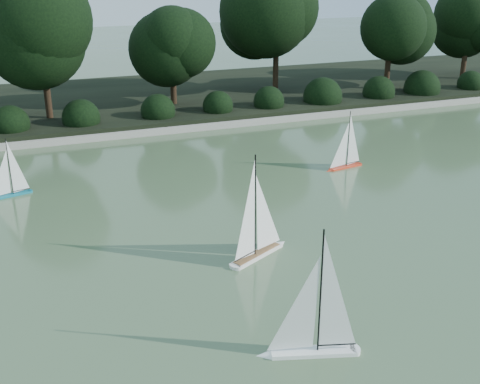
{
  "coord_description": "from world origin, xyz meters",
  "views": [
    {
      "loc": [
        -4.06,
        -7.7,
        4.75
      ],
      "look_at": [
        -0.27,
        2.06,
        0.7
      ],
      "focal_mm": 45.0,
      "sensor_mm": 36.0,
      "label": 1
    }
  ],
  "objects_px": {
    "sailboat_teal": "(7,187)",
    "sailboat_white_b": "(261,238)",
    "sailboat_orange": "(343,159)",
    "sailboat_white_a": "(306,335)"
  },
  "relations": [
    {
      "from": "sailboat_white_a",
      "to": "sailboat_orange",
      "type": "distance_m",
      "value": 7.59
    },
    {
      "from": "sailboat_orange",
      "to": "sailboat_teal",
      "type": "relative_size",
      "value": 1.1
    },
    {
      "from": "sailboat_white_a",
      "to": "sailboat_white_b",
      "type": "relative_size",
      "value": 0.96
    },
    {
      "from": "sailboat_orange",
      "to": "sailboat_teal",
      "type": "distance_m",
      "value": 7.72
    },
    {
      "from": "sailboat_orange",
      "to": "sailboat_white_b",
      "type": "bearing_deg",
      "value": -136.26
    },
    {
      "from": "sailboat_white_b",
      "to": "sailboat_orange",
      "type": "relative_size",
      "value": 1.31
    },
    {
      "from": "sailboat_white_b",
      "to": "sailboat_teal",
      "type": "height_order",
      "value": "sailboat_white_b"
    },
    {
      "from": "sailboat_teal",
      "to": "sailboat_white_b",
      "type": "bearing_deg",
      "value": -48.03
    },
    {
      "from": "sailboat_orange",
      "to": "sailboat_teal",
      "type": "bearing_deg",
      "value": 172.92
    },
    {
      "from": "sailboat_white_a",
      "to": "sailboat_orange",
      "type": "height_order",
      "value": "sailboat_white_a"
    }
  ]
}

